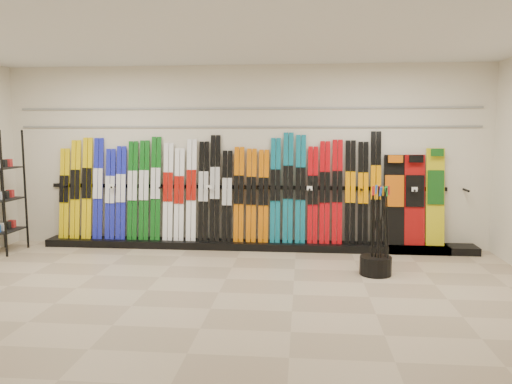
{
  "coord_description": "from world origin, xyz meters",
  "views": [
    {
      "loc": [
        0.99,
        -5.73,
        1.92
      ],
      "look_at": [
        0.35,
        1.0,
        1.1
      ],
      "focal_mm": 35.0,
      "sensor_mm": 36.0,
      "label": 1
    }
  ],
  "objects": [
    {
      "name": "floor",
      "position": [
        0.0,
        0.0,
        0.0
      ],
      "size": [
        8.0,
        8.0,
        0.0
      ],
      "primitive_type": "plane",
      "color": "tan",
      "rests_on": "ground"
    },
    {
      "name": "back_wall",
      "position": [
        0.0,
        2.5,
        1.5
      ],
      "size": [
        8.0,
        0.0,
        8.0
      ],
      "primitive_type": "plane",
      "rotation": [
        1.57,
        0.0,
        0.0
      ],
      "color": "beige",
      "rests_on": "floor"
    },
    {
      "name": "ceiling",
      "position": [
        0.0,
        0.0,
        3.0
      ],
      "size": [
        8.0,
        8.0,
        0.0
      ],
      "primitive_type": "plane",
      "rotation": [
        3.14,
        0.0,
        0.0
      ],
      "color": "silver",
      "rests_on": "back_wall"
    },
    {
      "name": "ski_rack_base",
      "position": [
        0.22,
        2.28,
        0.06
      ],
      "size": [
        8.0,
        0.4,
        0.12
      ],
      "primitive_type": "cube",
      "color": "black",
      "rests_on": "floor"
    },
    {
      "name": "skis",
      "position": [
        -0.43,
        2.34,
        0.94
      ],
      "size": [
        5.38,
        0.27,
        1.81
      ],
      "color": "yellow",
      "rests_on": "ski_rack_base"
    },
    {
      "name": "snowboards",
      "position": [
        2.76,
        2.35,
        0.85
      ],
      "size": [
        0.95,
        0.24,
        1.54
      ],
      "color": "black",
      "rests_on": "ski_rack_base"
    },
    {
      "name": "accessory_rack",
      "position": [
        -3.75,
        1.7,
        0.97
      ],
      "size": [
        0.4,
        0.6,
        1.95
      ],
      "primitive_type": "cube",
      "color": "black",
      "rests_on": "floor"
    },
    {
      "name": "pole_bin",
      "position": [
        1.98,
        0.94,
        0.12
      ],
      "size": [
        0.43,
        0.43,
        0.25
      ],
      "primitive_type": "cylinder",
      "color": "black",
      "rests_on": "floor"
    },
    {
      "name": "ski_poles",
      "position": [
        2.02,
        0.96,
        0.61
      ],
      "size": [
        0.26,
        0.31,
        1.18
      ],
      "color": "black",
      "rests_on": "pole_bin"
    },
    {
      "name": "slatwall_rail_0",
      "position": [
        0.0,
        2.48,
        2.0
      ],
      "size": [
        7.6,
        0.02,
        0.03
      ],
      "primitive_type": "cube",
      "color": "gray",
      "rests_on": "back_wall"
    },
    {
      "name": "slatwall_rail_1",
      "position": [
        0.0,
        2.48,
        2.3
      ],
      "size": [
        7.6,
        0.02,
        0.03
      ],
      "primitive_type": "cube",
      "color": "gray",
      "rests_on": "back_wall"
    }
  ]
}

